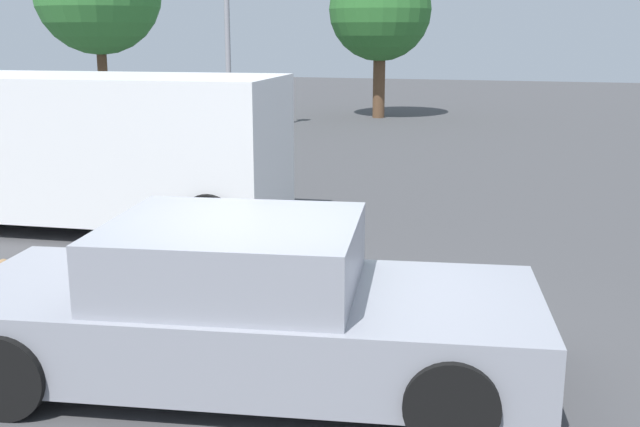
# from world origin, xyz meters

# --- Properties ---
(ground_plane) EXTENTS (80.00, 80.00, 0.00)m
(ground_plane) POSITION_xyz_m (0.00, 0.00, 0.00)
(ground_plane) COLOR #424244
(sedan_foreground) EXTENTS (4.75, 2.46, 1.29)m
(sedan_foreground) POSITION_xyz_m (-0.15, -0.29, 0.59)
(sedan_foreground) COLOR gray
(sedan_foreground) RESTS_ON ground_plane
(van_white) EXTENTS (5.54, 2.60, 2.13)m
(van_white) POSITION_xyz_m (-4.08, 3.74, 1.15)
(van_white) COLOR white
(van_white) RESTS_ON ground_plane
(pedestrian) EXTENTS (0.44, 0.47, 1.74)m
(pedestrian) POSITION_xyz_m (-3.82, 7.16, 1.04)
(pedestrian) COLOR gray
(pedestrian) RESTS_ON ground_plane
(tree_back_left) EXTENTS (3.24, 3.24, 5.03)m
(tree_back_left) POSITION_xyz_m (-3.23, 18.84, 3.39)
(tree_back_left) COLOR brown
(tree_back_left) RESTS_ON ground_plane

